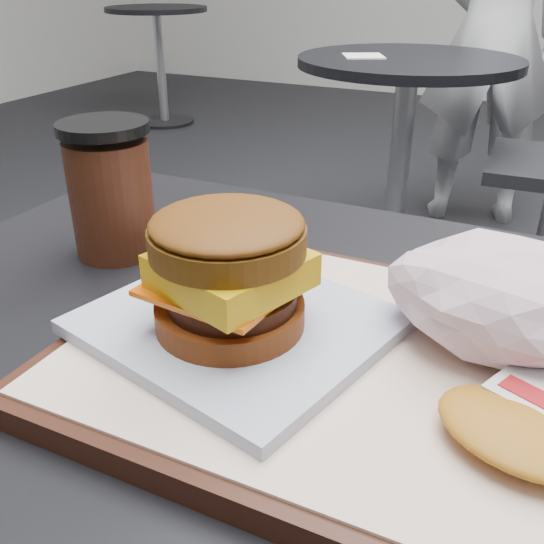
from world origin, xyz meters
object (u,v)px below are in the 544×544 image
Objects in this scene: coffee_cup at (111,192)px; crumpled_wrapper at (512,298)px; breakfast_sandwich at (232,284)px; neighbor_table at (403,121)px; serving_tray at (355,366)px; patron at (494,35)px.

crumpled_wrapper is at bearing -6.07° from coffee_cup.
coffee_cup is (-0.18, 0.11, 0.00)m from breakfast_sandwich.
serving_tray is at bearing -77.18° from neighbor_table.
serving_tray is 2.42× the size of crumpled_wrapper.
crumpled_wrapper is 2.32m from patron.
breakfast_sandwich is (-0.08, -0.02, 0.05)m from serving_tray.
coffee_cup is at bearing 173.93° from crumpled_wrapper.
neighbor_table is (-0.46, 1.60, -0.27)m from crumpled_wrapper.
crumpled_wrapper is 0.10× the size of patron.
breakfast_sandwich is at bearing -29.92° from coffee_cup.
serving_tray is 0.10m from breakfast_sandwich.
serving_tray is at bearing -147.79° from crumpled_wrapper.
coffee_cup reaches higher than serving_tray.
serving_tray is 2.36m from patron.
patron is at bearing 95.24° from serving_tray.
breakfast_sandwich is 1.82× the size of coffee_cup.
patron is (0.05, 2.26, -0.07)m from coffee_cup.
crumpled_wrapper is 1.69m from neighbor_table.
coffee_cup reaches higher than crumpled_wrapper.
coffee_cup is at bearing -86.02° from neighbor_table.
patron is at bearing 76.91° from neighbor_table.
crumpled_wrapper is at bearing 22.26° from breakfast_sandwich.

